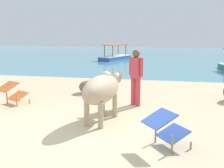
# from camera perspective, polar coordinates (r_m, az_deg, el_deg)

# --- Properties ---
(sand_beach) EXTENTS (18.00, 14.00, 0.04)m
(sand_beach) POSITION_cam_1_polar(r_m,az_deg,el_deg) (5.80, -7.25, -10.41)
(sand_beach) COLOR #CCB78E
(sand_beach) RESTS_ON ground
(water_surface) EXTENTS (60.00, 36.00, 0.03)m
(water_surface) POSITION_cam_1_polar(r_m,az_deg,el_deg) (27.24, 8.30, 5.93)
(water_surface) COLOR teal
(water_surface) RESTS_ON ground
(cow) EXTENTS (0.85, 2.10, 1.17)m
(cow) POSITION_cam_1_polar(r_m,az_deg,el_deg) (6.33, -2.04, -1.09)
(cow) COLOR tan
(cow) RESTS_ON sand_beach
(deck_chair_near) EXTENTS (0.93, 0.88, 0.68)m
(deck_chair_near) POSITION_cam_1_polar(r_m,az_deg,el_deg) (5.02, 11.43, -8.95)
(deck_chair_near) COLOR #A37A4C
(deck_chair_near) RESTS_ON sand_beach
(deck_chair_far) EXTENTS (0.82, 0.92, 0.68)m
(deck_chair_far) POSITION_cam_1_polar(r_m,az_deg,el_deg) (8.38, -20.29, -1.58)
(deck_chair_far) COLOR #A37A4C
(deck_chair_far) RESTS_ON sand_beach
(person_standing) EXTENTS (0.44, 0.33, 1.62)m
(person_standing) POSITION_cam_1_polar(r_m,az_deg,el_deg) (7.71, 5.09, 2.28)
(person_standing) COLOR #CC3D47
(person_standing) RESTS_ON sand_beach
(shore_rock_large) EXTENTS (0.74, 0.77, 0.44)m
(shore_rock_large) POSITION_cam_1_polar(r_m,az_deg,el_deg) (9.52, -5.31, -0.62)
(shore_rock_large) COLOR #756651
(shore_rock_large) RESTS_ON sand_beach
(boat_blue) EXTENTS (2.33, 3.85, 1.29)m
(boat_blue) POSITION_cam_1_polar(r_m,az_deg,el_deg) (22.58, 0.74, 5.88)
(boat_blue) COLOR #3866B7
(boat_blue) RESTS_ON water_surface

